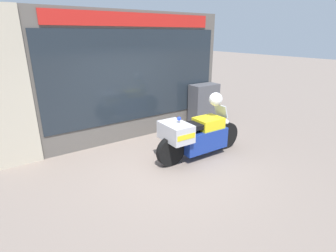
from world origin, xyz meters
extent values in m
plane|color=gray|center=(0.00, 0.00, 0.00)|extent=(60.00, 60.00, 0.00)
cube|color=#56514C|center=(0.00, 2.00, 1.67)|extent=(6.16, 0.40, 3.33)
cube|color=#B2A893|center=(-2.62, 2.03, 1.67)|extent=(0.91, 0.55, 3.33)
cube|color=#1E262D|center=(0.42, 1.79, 1.72)|extent=(5.02, 0.02, 2.33)
cube|color=red|center=(0.42, 1.78, 3.10)|extent=(4.52, 0.03, 0.32)
cube|color=slate|center=(0.38, 2.01, 0.28)|extent=(4.80, 0.30, 0.55)
cube|color=silver|center=(0.38, 2.15, 1.19)|extent=(4.80, 0.02, 1.32)
cube|color=beige|center=(0.38, 2.01, 1.84)|extent=(4.80, 0.30, 0.02)
cube|color=#195623|center=(-1.43, 2.01, 1.88)|extent=(0.18, 0.04, 0.06)
cube|color=maroon|center=(-0.52, 2.01, 1.88)|extent=(0.18, 0.04, 0.06)
cube|color=navy|center=(0.38, 2.01, 1.88)|extent=(0.18, 0.04, 0.06)
cube|color=#C68E19|center=(1.28, 2.01, 1.88)|extent=(0.18, 0.04, 0.06)
cube|color=#B7B2A8|center=(2.19, 2.01, 1.88)|extent=(0.18, 0.04, 0.06)
cube|color=#2D8E42|center=(-1.11, 1.94, 0.69)|extent=(0.19, 0.02, 0.27)
cube|color=#2866B7|center=(0.38, 1.94, 0.69)|extent=(0.19, 0.02, 0.27)
cube|color=orange|center=(1.88, 1.94, 0.69)|extent=(0.19, 0.03, 0.27)
cylinder|color=black|center=(1.82, -0.14, 0.34)|extent=(0.68, 0.15, 0.68)
cylinder|color=black|center=(0.13, -0.11, 0.34)|extent=(0.68, 0.15, 0.68)
cube|color=navy|center=(1.02, -0.13, 0.43)|extent=(1.16, 0.57, 0.48)
cube|color=yellow|center=(1.19, -0.13, 0.78)|extent=(0.64, 0.50, 0.28)
cube|color=black|center=(0.75, -0.12, 0.81)|extent=(0.68, 0.42, 0.10)
cube|color=#B7B7BC|center=(0.25, -0.11, 0.77)|extent=(0.52, 0.77, 0.38)
cube|color=yellow|center=(0.25, -0.11, 0.77)|extent=(0.46, 0.78, 0.11)
cube|color=#B2BCC6|center=(1.57, -0.14, 1.03)|extent=(0.12, 0.39, 0.30)
sphere|color=white|center=(1.78, -0.14, 0.71)|extent=(0.14, 0.14, 0.14)
sphere|color=blue|center=(0.33, -0.12, 1.05)|extent=(0.09, 0.09, 0.09)
cube|color=#4C4C51|center=(2.51, 1.50, 0.66)|extent=(0.89, 0.47, 1.32)
sphere|color=white|center=(1.38, -0.13, 1.34)|extent=(0.31, 0.31, 0.31)
camera|label=1|loc=(-2.90, -4.39, 2.77)|focal=28.00mm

